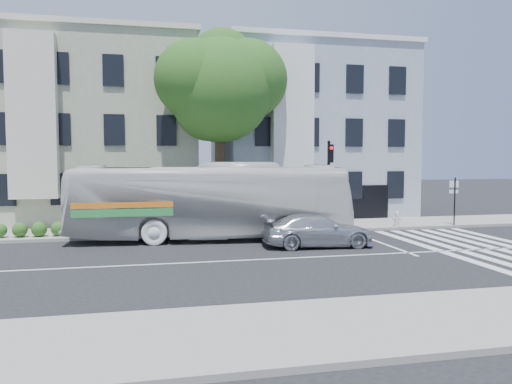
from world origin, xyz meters
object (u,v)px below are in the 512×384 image
object	(u,v)px
bus	(211,201)
sedan	(318,230)
fire_hydrant	(397,218)
traffic_signal	(329,173)

from	to	relation	value
bus	sedan	world-z (taller)	bus
sedan	bus	bearing A→B (deg)	58.76
bus	fire_hydrant	distance (m)	10.50
traffic_signal	bus	bearing A→B (deg)	-150.49
sedan	fire_hydrant	size ratio (longest dim) A/B	5.78
sedan	fire_hydrant	bearing A→B (deg)	-51.89
bus	fire_hydrant	bearing A→B (deg)	-78.08
bus	sedan	xyz separation A→B (m)	(4.33, -3.00, -1.13)
bus	traffic_signal	size ratio (longest dim) A/B	2.76
traffic_signal	fire_hydrant	world-z (taller)	traffic_signal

